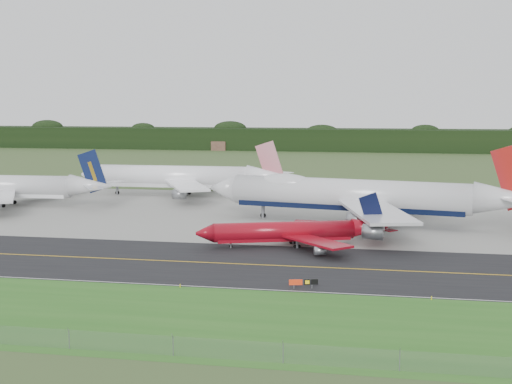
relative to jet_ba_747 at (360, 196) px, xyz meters
The scene contains 15 objects.
ground 45.90m from the jet_ba_747, 119.74° to the right, with size 600.00×600.00×0.00m, color #304520.
grass_verge 78.07m from the jet_ba_747, 106.85° to the right, with size 400.00×30.00×0.01m, color #275F1C.
taxiway 49.38m from the jet_ba_747, 117.42° to the right, with size 400.00×32.00×0.02m, color black.
apron 26.12m from the jet_ba_747, 152.91° to the left, with size 400.00×78.00×0.01m, color gray.
taxiway_centreline 49.38m from the jet_ba_747, 117.42° to the right, with size 400.00×0.40×0.00m, color gold.
taxiway_edge_line 63.45m from the jet_ba_747, 110.93° to the right, with size 400.00×0.25×0.00m, color silver.
perimeter_fence 90.48m from the jet_ba_747, 104.46° to the right, with size 320.00×0.10×320.00m.
horizon_treeline 235.38m from the jet_ba_747, 95.50° to the left, with size 700.00×25.00×12.00m.
jet_ba_747 is the anchor object (origin of this frame).
jet_red_737 29.37m from the jet_ba_747, 112.67° to the right, with size 36.14×28.65×10.03m.
jet_navy_gold 93.14m from the jet_ba_747, behind, with size 58.34×50.84×15.06m.
jet_star_tail 64.72m from the jet_ba_747, 143.68° to the left, with size 61.45×51.61×16.26m.
taxiway_sign 58.01m from the jet_ba_747, 95.90° to the right, with size 4.17×1.24×1.42m.
edge_marker_center 64.86m from the jet_ba_747, 111.77° to the right, with size 0.16×0.16×0.50m, color yellow.
edge_marker_right 61.50m from the jet_ba_747, 78.51° to the right, with size 0.16×0.16×0.50m, color yellow.
Camera 1 is at (28.30, -119.19, 27.39)m, focal length 50.00 mm.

